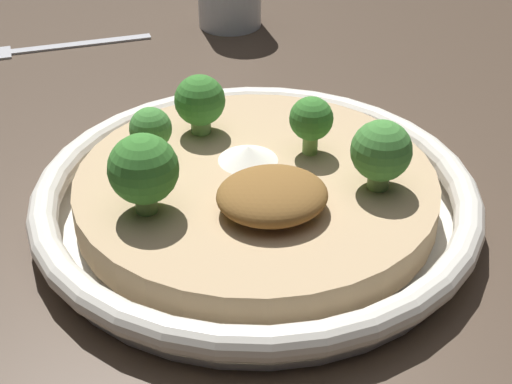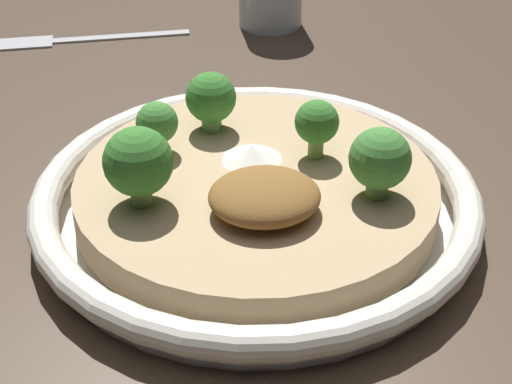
{
  "view_description": "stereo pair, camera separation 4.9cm",
  "coord_description": "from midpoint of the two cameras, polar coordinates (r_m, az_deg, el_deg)",
  "views": [
    {
      "loc": [
        -0.1,
        -0.4,
        0.29
      ],
      "look_at": [
        0.0,
        0.0,
        0.02
      ],
      "focal_mm": 55.0,
      "sensor_mm": 36.0,
      "label": 1
    },
    {
      "loc": [
        -0.05,
        -0.4,
        0.29
      ],
      "look_at": [
        0.0,
        0.0,
        0.02
      ],
      "focal_mm": 55.0,
      "sensor_mm": 36.0,
      "label": 2
    }
  ],
  "objects": [
    {
      "name": "ground_plane",
      "position": [
        0.5,
        2.79,
        -2.06
      ],
      "size": [
        6.0,
        6.0,
        0.0
      ],
      "primitive_type": "plane",
      "color": "#47382B"
    },
    {
      "name": "risotto_bowl",
      "position": [
        0.49,
        2.85,
        -0.49
      ],
      "size": [
        0.28,
        0.28,
        0.03
      ],
      "color": "silver",
      "rests_on": "ground_plane"
    },
    {
      "name": "cheese_sprinkle",
      "position": [
        0.5,
        2.31,
        2.76
      ],
      "size": [
        0.04,
        0.04,
        0.01
      ],
      "color": "white",
      "rests_on": "risotto_bowl"
    },
    {
      "name": "crispy_onion_garnish",
      "position": [
        0.45,
        3.68,
        -0.42
      ],
      "size": [
        0.07,
        0.06,
        0.02
      ],
      "color": "brown",
      "rests_on": "risotto_bowl"
    },
    {
      "name": "broccoli_front_right",
      "position": [
        0.46,
        12.02,
        2.21
      ],
      "size": [
        0.04,
        0.04,
        0.04
      ],
      "color": "#668E47",
      "rests_on": "risotto_bowl"
    },
    {
      "name": "broccoli_front_left",
      "position": [
        0.45,
        -5.48,
        2.02
      ],
      "size": [
        0.04,
        0.04,
        0.05
      ],
      "color": "#668E47",
      "rests_on": "risotto_bowl"
    },
    {
      "name": "broccoli_left",
      "position": [
        0.5,
        -4.43,
        4.88
      ],
      "size": [
        0.03,
        0.03,
        0.04
      ],
      "color": "#84A856",
      "rests_on": "risotto_bowl"
    },
    {
      "name": "broccoli_back_right",
      "position": [
        0.5,
        7.28,
        4.88
      ],
      "size": [
        0.03,
        0.03,
        0.04
      ],
      "color": "#759E4C",
      "rests_on": "risotto_bowl"
    },
    {
      "name": "broccoli_back_left",
      "position": [
        0.53,
        -0.63,
        6.71
      ],
      "size": [
        0.03,
        0.03,
        0.04
      ],
      "color": "#668E47",
      "rests_on": "risotto_bowl"
    },
    {
      "name": "fork_utensil",
      "position": [
        0.77,
        -11.6,
        10.79
      ],
      "size": [
        0.19,
        0.03,
        0.0
      ],
      "rotation": [
        0.0,
        0.0,
        3.19
      ],
      "color": "#B7B7BC",
      "rests_on": "ground_plane"
    }
  ]
}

